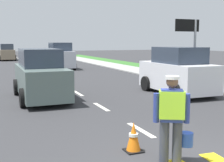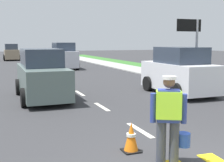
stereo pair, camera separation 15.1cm
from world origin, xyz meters
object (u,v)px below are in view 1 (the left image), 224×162
object	(u,v)px
traffic_cone_far	(134,137)
car_oncoming_third	(7,53)
car_outgoing_far	(60,57)
car_parked_curbside	(177,72)
lane_direction_sign	(190,39)
road_worker	(173,115)
car_oncoming_lead	(40,76)

from	to	relation	value
traffic_cone_far	car_oncoming_third	world-z (taller)	car_oncoming_third
car_outgoing_far	car_parked_curbside	size ratio (longest dim) A/B	1.00
car_oncoming_third	lane_direction_sign	bearing A→B (deg)	-78.41
road_worker	car_parked_curbside	bearing A→B (deg)	55.02
road_worker	lane_direction_sign	bearing A→B (deg)	51.32
car_oncoming_third	traffic_cone_far	bearing A→B (deg)	-88.69
traffic_cone_far	car_parked_curbside	size ratio (longest dim) A/B	0.16
road_worker	car_outgoing_far	size ratio (longest dim) A/B	0.43
car_parked_curbside	car_oncoming_lead	size ratio (longest dim) A/B	0.90
traffic_cone_far	car_oncoming_lead	bearing A→B (deg)	97.55
car_outgoing_far	car_oncoming_third	distance (m)	14.37
road_worker	car_oncoming_third	bearing A→B (deg)	91.94
lane_direction_sign	car_parked_curbside	bearing A→B (deg)	106.21
road_worker	car_parked_curbside	size ratio (longest dim) A/B	0.43
road_worker	car_oncoming_third	distance (m)	34.24
car_oncoming_third	car_parked_curbside	distance (m)	28.37
car_oncoming_third	car_parked_curbside	world-z (taller)	car_parked_curbside
traffic_cone_far	car_oncoming_third	distance (m)	33.41
car_parked_curbside	car_outgoing_far	bearing A→B (deg)	98.87
lane_direction_sign	car_oncoming_lead	distance (m)	6.33
traffic_cone_far	car_outgoing_far	distance (m)	19.65
road_worker	lane_direction_sign	distance (m)	7.61
lane_direction_sign	car_oncoming_third	bearing A→B (deg)	101.59
car_outgoing_far	car_parked_curbside	world-z (taller)	car_outgoing_far
car_parked_curbside	car_oncoming_lead	xyz separation A→B (m)	(-5.76, 1.04, -0.02)
traffic_cone_far	car_oncoming_lead	world-z (taller)	car_oncoming_lead
car_oncoming_third	car_oncoming_lead	distance (m)	26.76
lane_direction_sign	traffic_cone_far	world-z (taller)	lane_direction_sign
traffic_cone_far	car_parked_curbside	xyz separation A→B (m)	(4.89, 5.59, 0.64)
car_outgoing_far	car_oncoming_third	bearing A→B (deg)	104.04
road_worker	traffic_cone_far	bearing A→B (deg)	115.43
traffic_cone_far	car_oncoming_third	size ratio (longest dim) A/B	0.16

